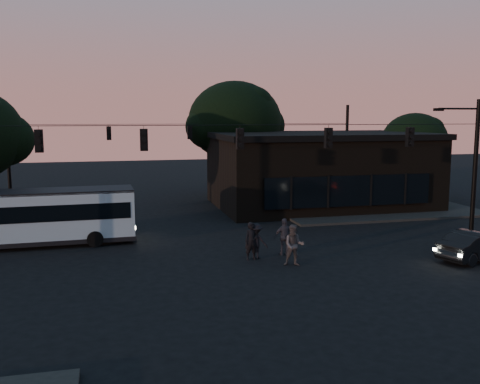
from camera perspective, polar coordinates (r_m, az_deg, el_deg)
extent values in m
plane|color=black|center=(22.56, 2.47, -8.98)|extent=(120.00, 120.00, 0.00)
cube|color=black|center=(39.66, 13.50, -1.60)|extent=(14.00, 10.00, 0.15)
cube|color=black|center=(39.88, 8.46, 2.11)|extent=(15.00, 10.00, 5.00)
cube|color=black|center=(39.69, 8.54, 5.99)|extent=(15.40, 10.40, 0.40)
cube|color=black|center=(35.31, 11.58, 0.11)|extent=(11.50, 0.18, 2.00)
cylinder|color=black|center=(44.10, -0.56, 2.12)|extent=(0.44, 0.44, 4.00)
ellipsoid|color=black|center=(43.85, -0.57, 7.59)|extent=(7.60, 7.60, 6.46)
cylinder|color=black|center=(45.85, 17.94, 1.33)|extent=(0.44, 0.44, 3.00)
ellipsoid|color=black|center=(45.61, 18.11, 5.26)|extent=(5.20, 5.20, 4.42)
cylinder|color=black|center=(31.33, 23.77, 2.17)|extent=(0.24, 0.24, 7.50)
cylinder|color=black|center=(25.42, 0.00, 7.16)|extent=(26.00, 0.03, 0.03)
cube|color=black|center=(24.87, -20.65, 5.12)|extent=(0.34, 0.30, 1.00)
cube|color=black|center=(24.75, -10.21, 5.50)|extent=(0.34, 0.30, 1.00)
cube|color=black|center=(25.44, 0.00, 5.69)|extent=(0.34, 0.30, 1.00)
cube|color=black|center=(26.87, 9.40, 5.72)|extent=(0.34, 0.30, 1.00)
cube|color=black|center=(28.94, 17.66, 5.61)|extent=(0.34, 0.30, 1.00)
cylinder|color=black|center=(41.36, -23.49, 3.48)|extent=(0.24, 0.24, 7.50)
cylinder|color=black|center=(45.03, 11.29, 4.32)|extent=(0.24, 0.24, 7.50)
cylinder|color=black|center=(41.13, -5.39, 7.23)|extent=(26.00, 0.03, 0.03)
cube|color=black|center=(40.70, -13.81, 6.11)|extent=(0.34, 0.30, 1.00)
cube|color=black|center=(41.15, -5.38, 6.33)|extent=(0.34, 0.30, 1.00)
cube|color=black|center=(42.45, 2.71, 6.41)|extent=(0.34, 0.30, 1.00)
cube|color=#97B0C0|center=(29.28, -21.23, -2.31)|extent=(10.15, 2.60, 2.38)
cube|color=black|center=(29.25, -21.26, -1.87)|extent=(9.75, 2.63, 0.83)
cube|color=black|center=(29.10, -21.35, 0.00)|extent=(10.15, 2.60, 0.14)
cube|color=black|center=(29.53, -21.10, -4.76)|extent=(10.25, 2.66, 0.23)
cylinder|color=black|center=(28.24, -15.19, -4.88)|extent=(0.83, 0.25, 0.83)
cylinder|color=black|center=(30.48, -15.23, -3.93)|extent=(0.83, 0.25, 0.83)
imported|color=black|center=(27.17, 23.91, -5.21)|extent=(4.44, 2.74, 1.38)
imported|color=black|center=(24.83, 1.24, -5.26)|extent=(0.66, 0.45, 1.77)
imported|color=#423C3D|center=(23.97, 5.79, -5.67)|extent=(1.07, 0.94, 1.87)
imported|color=#2D2C36|center=(25.73, 4.80, -4.78)|extent=(1.07, 0.49, 1.79)
imported|color=black|center=(25.07, 1.75, -5.25)|extent=(1.24, 1.09, 1.67)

